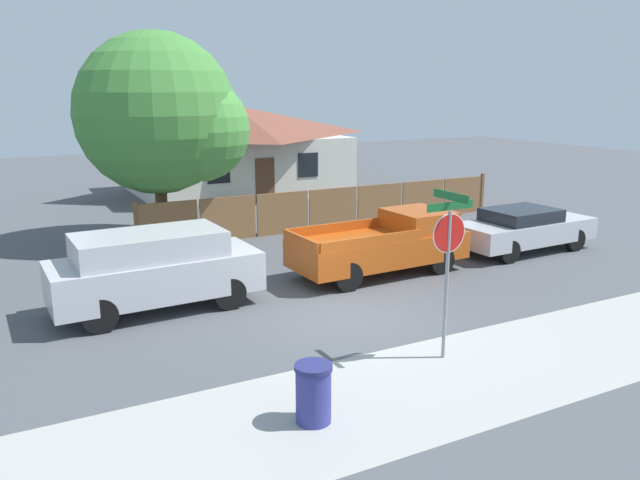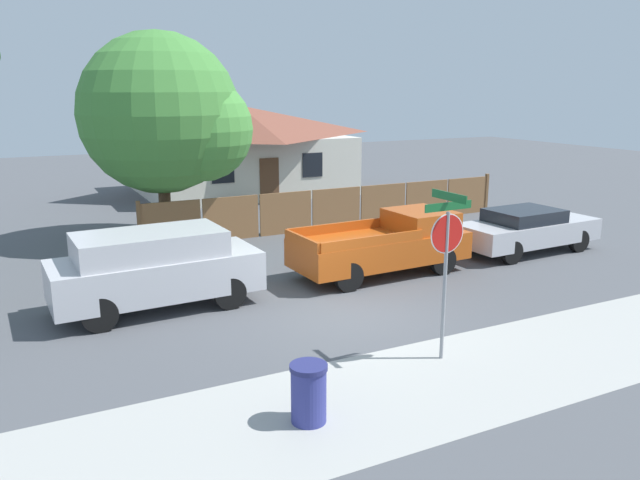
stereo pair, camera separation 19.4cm
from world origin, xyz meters
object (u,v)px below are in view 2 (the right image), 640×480
at_px(oak_tree, 168,117).
at_px(stop_sign, 446,247).
at_px(red_suv, 155,267).
at_px(parked_sedan, 527,229).
at_px(house, 241,147).
at_px(trash_bin, 309,393).
at_px(orange_pickup, 386,244).

height_order(oak_tree, stop_sign, oak_tree).
distance_m(red_suv, stop_sign, 6.77).
xyz_separation_m(oak_tree, red_suv, (-2.09, -6.64, -3.08)).
bearing_deg(stop_sign, oak_tree, 98.64).
bearing_deg(parked_sedan, house, 101.93).
bearing_deg(trash_bin, oak_tree, 84.84).
distance_m(stop_sign, trash_bin, 3.79).
distance_m(house, oak_tree, 10.37).
relative_size(parked_sedan, trash_bin, 5.01).
xyz_separation_m(parked_sedan, trash_bin, (-10.50, -6.13, -0.26)).
bearing_deg(house, parked_sedan, -75.84).
bearing_deg(house, stop_sign, -99.48).
distance_m(orange_pickup, trash_bin, 8.15).
relative_size(oak_tree, orange_pickup, 1.37).
distance_m(oak_tree, orange_pickup, 8.49).
relative_size(oak_tree, stop_sign, 2.13).
height_order(house, parked_sedan, house).
height_order(orange_pickup, parked_sedan, orange_pickup).
bearing_deg(parked_sedan, stop_sign, -146.63).
bearing_deg(red_suv, stop_sign, -53.40).
relative_size(orange_pickup, parked_sedan, 1.05).
bearing_deg(house, oak_tree, -122.67).
relative_size(orange_pickup, trash_bin, 5.28).
relative_size(house, parked_sedan, 2.17).
bearing_deg(red_suv, orange_pickup, -2.15).
bearing_deg(house, red_suv, -116.50).
bearing_deg(parked_sedan, trash_bin, -151.94).
height_order(red_suv, stop_sign, stop_sign).
bearing_deg(red_suv, parked_sedan, -2.24).
distance_m(house, red_suv, 17.05).
bearing_deg(oak_tree, red_suv, -107.44).
distance_m(house, trash_bin, 22.43).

